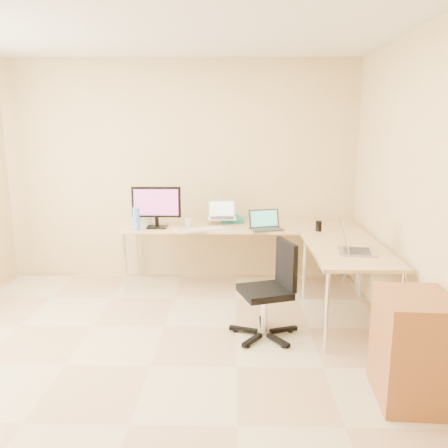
{
  "coord_description": "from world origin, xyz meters",
  "views": [
    {
      "loc": [
        0.65,
        -3.25,
        1.83
      ],
      "look_at": [
        0.55,
        1.1,
        0.9
      ],
      "focal_mm": 36.82,
      "sensor_mm": 36.0,
      "label": 1
    }
  ],
  "objects_px": {
    "desk_return": "(346,286)",
    "water_bottle": "(136,219)",
    "desk_fan": "(150,212)",
    "cabinet": "(412,350)",
    "monitor": "(156,207)",
    "mug": "(189,222)",
    "keyboard": "(204,230)",
    "office_chair": "(265,283)",
    "desk_main": "(241,256)",
    "laptop_center": "(222,210)",
    "laptop_black": "(266,220)",
    "laptop_return": "(358,239)"
  },
  "relations": [
    {
      "from": "desk_return",
      "to": "water_bottle",
      "type": "xyz_separation_m",
      "value": [
        -2.1,
        0.7,
        0.49
      ]
    },
    {
      "from": "water_bottle",
      "to": "desk_fan",
      "type": "distance_m",
      "value": 0.31
    },
    {
      "from": "cabinet",
      "to": "water_bottle",
      "type": "bearing_deg",
      "value": 142.66
    },
    {
      "from": "monitor",
      "to": "mug",
      "type": "bearing_deg",
      "value": 12.1
    },
    {
      "from": "keyboard",
      "to": "office_chair",
      "type": "height_order",
      "value": "office_chair"
    },
    {
      "from": "water_bottle",
      "to": "office_chair",
      "type": "bearing_deg",
      "value": -37.44
    },
    {
      "from": "desk_main",
      "to": "laptop_center",
      "type": "relative_size",
      "value": 8.25
    },
    {
      "from": "desk_main",
      "to": "office_chair",
      "type": "xyz_separation_m",
      "value": [
        0.19,
        -1.31,
        0.14
      ]
    },
    {
      "from": "water_bottle",
      "to": "laptop_black",
      "type": "bearing_deg",
      "value": 2.19
    },
    {
      "from": "monitor",
      "to": "water_bottle",
      "type": "height_order",
      "value": "monitor"
    },
    {
      "from": "keyboard",
      "to": "office_chair",
      "type": "relative_size",
      "value": 0.54
    },
    {
      "from": "desk_main",
      "to": "monitor",
      "type": "bearing_deg",
      "value": -169.68
    },
    {
      "from": "desk_fan",
      "to": "office_chair",
      "type": "relative_size",
      "value": 0.32
    },
    {
      "from": "desk_return",
      "to": "keyboard",
      "type": "height_order",
      "value": "keyboard"
    },
    {
      "from": "laptop_center",
      "to": "keyboard",
      "type": "distance_m",
      "value": 0.43
    },
    {
      "from": "desk_return",
      "to": "mug",
      "type": "xyz_separation_m",
      "value": [
        -1.56,
        0.91,
        0.41
      ]
    },
    {
      "from": "laptop_return",
      "to": "cabinet",
      "type": "height_order",
      "value": "laptop_return"
    },
    {
      "from": "desk_main",
      "to": "mug",
      "type": "distance_m",
      "value": 0.72
    },
    {
      "from": "desk_fan",
      "to": "laptop_return",
      "type": "xyz_separation_m",
      "value": [
        2.05,
        -1.15,
        -0.01
      ]
    },
    {
      "from": "mug",
      "to": "office_chair",
      "type": "relative_size",
      "value": 0.11
    },
    {
      "from": "mug",
      "to": "office_chair",
      "type": "height_order",
      "value": "office_chair"
    },
    {
      "from": "office_chair",
      "to": "water_bottle",
      "type": "bearing_deg",
      "value": 124.11
    },
    {
      "from": "laptop_center",
      "to": "cabinet",
      "type": "xyz_separation_m",
      "value": [
        1.34,
        -2.3,
        -0.53
      ]
    },
    {
      "from": "cabinet",
      "to": "office_chair",
      "type": "bearing_deg",
      "value": 138.48
    },
    {
      "from": "keyboard",
      "to": "desk_fan",
      "type": "height_order",
      "value": "desk_fan"
    },
    {
      "from": "laptop_return",
      "to": "office_chair",
      "type": "xyz_separation_m",
      "value": [
        -0.82,
        -0.16,
        -0.36
      ]
    },
    {
      "from": "laptop_black",
      "to": "cabinet",
      "type": "bearing_deg",
      "value": -82.66
    },
    {
      "from": "keyboard",
      "to": "mug",
      "type": "height_order",
      "value": "mug"
    },
    {
      "from": "keyboard",
      "to": "laptop_return",
      "type": "relative_size",
      "value": 1.23
    },
    {
      "from": "laptop_return",
      "to": "monitor",
      "type": "bearing_deg",
      "value": 72.27
    },
    {
      "from": "desk_return",
      "to": "laptop_return",
      "type": "distance_m",
      "value": 0.52
    },
    {
      "from": "desk_main",
      "to": "laptop_return",
      "type": "height_order",
      "value": "laptop_return"
    },
    {
      "from": "desk_fan",
      "to": "desk_return",
      "type": "bearing_deg",
      "value": -10.59
    },
    {
      "from": "laptop_center",
      "to": "keyboard",
      "type": "xyz_separation_m",
      "value": [
        -0.18,
        -0.36,
        -0.15
      ]
    },
    {
      "from": "water_bottle",
      "to": "laptop_return",
      "type": "relative_size",
      "value": 0.67
    },
    {
      "from": "mug",
      "to": "laptop_return",
      "type": "height_order",
      "value": "laptop_return"
    },
    {
      "from": "laptop_center",
      "to": "water_bottle",
      "type": "xyz_separation_m",
      "value": [
        -0.91,
        -0.36,
        -0.03
      ]
    },
    {
      "from": "cabinet",
      "to": "laptop_center",
      "type": "bearing_deg",
      "value": 123.6
    },
    {
      "from": "keyboard",
      "to": "water_bottle",
      "type": "bearing_deg",
      "value": 158.96
    },
    {
      "from": "laptop_black",
      "to": "water_bottle",
      "type": "xyz_separation_m",
      "value": [
        -1.4,
        -0.05,
        0.02
      ]
    },
    {
      "from": "mug",
      "to": "water_bottle",
      "type": "height_order",
      "value": "water_bottle"
    },
    {
      "from": "desk_return",
      "to": "desk_fan",
      "type": "bearing_deg",
      "value": 153.55
    },
    {
      "from": "cabinet",
      "to": "desk_return",
      "type": "bearing_deg",
      "value": 100.33
    },
    {
      "from": "desk_fan",
      "to": "cabinet",
      "type": "relative_size",
      "value": 0.37
    },
    {
      "from": "desk_main",
      "to": "water_bottle",
      "type": "relative_size",
      "value": 10.54
    },
    {
      "from": "laptop_black",
      "to": "monitor",
      "type": "bearing_deg",
      "value": 160.6
    },
    {
      "from": "desk_main",
      "to": "monitor",
      "type": "distance_m",
      "value": 1.12
    },
    {
      "from": "laptop_center",
      "to": "cabinet",
      "type": "relative_size",
      "value": 0.42
    },
    {
      "from": "mug",
      "to": "water_bottle",
      "type": "xyz_separation_m",
      "value": [
        -0.54,
        -0.2,
        0.08
      ]
    },
    {
      "from": "keyboard",
      "to": "monitor",
      "type": "bearing_deg",
      "value": 145.31
    }
  ]
}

